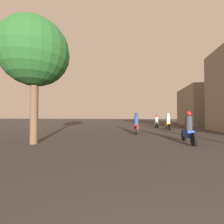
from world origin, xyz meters
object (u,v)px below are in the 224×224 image
(motorcycle_yellow, at_px, (168,123))
(street_tree, at_px, (35,53))
(motorcycle_red, at_px, (136,125))
(motorcycle_blue, at_px, (188,130))
(motorcycle_white, at_px, (156,122))
(building_right_far, at_px, (199,106))

(motorcycle_yellow, xyz_separation_m, street_tree, (-7.85, -8.59, 3.76))
(motorcycle_yellow, bearing_deg, street_tree, -122.93)
(motorcycle_red, bearing_deg, motorcycle_blue, -49.40)
(motorcycle_red, bearing_deg, motorcycle_white, 76.01)
(building_right_far, height_order, street_tree, street_tree)
(motorcycle_white, bearing_deg, motorcycle_yellow, -85.12)
(motorcycle_yellow, bearing_deg, motorcycle_blue, -84.25)
(motorcycle_blue, bearing_deg, motorcycle_yellow, 77.75)
(motorcycle_red, distance_m, building_right_far, 14.72)
(motorcycle_red, relative_size, motorcycle_white, 0.97)
(motorcycle_white, bearing_deg, motorcycle_red, -117.71)
(motorcycle_red, height_order, street_tree, street_tree)
(building_right_far, bearing_deg, motorcycle_white, -142.55)
(motorcycle_blue, relative_size, motorcycle_white, 0.98)
(street_tree, bearing_deg, motorcycle_blue, 10.52)
(motorcycle_blue, xyz_separation_m, motorcycle_yellow, (0.47, 7.22, 0.01))
(motorcycle_blue, relative_size, motorcycle_yellow, 0.96)
(motorcycle_white, distance_m, building_right_far, 8.46)
(motorcycle_blue, height_order, motorcycle_yellow, motorcycle_yellow)
(motorcycle_yellow, height_order, building_right_far, building_right_far)
(motorcycle_blue, xyz_separation_m, motorcycle_red, (-2.54, 3.56, 0.00))
(motorcycle_red, distance_m, motorcycle_yellow, 4.74)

